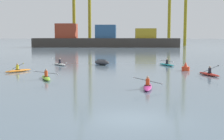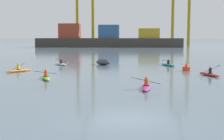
# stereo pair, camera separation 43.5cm
# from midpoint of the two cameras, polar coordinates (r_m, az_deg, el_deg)

# --- Properties ---
(ground_plane) EXTENTS (800.00, 800.00, 0.00)m
(ground_plane) POSITION_cam_midpoint_polar(r_m,az_deg,el_deg) (15.04, 3.58, -8.93)
(ground_plane) COLOR slate
(container_barge) EXTENTS (50.60, 8.56, 8.17)m
(container_barge) POSITION_cam_midpoint_polar(r_m,az_deg,el_deg) (110.72, -0.71, 5.59)
(container_barge) COLOR #38332D
(container_barge) RESTS_ON ground
(capsized_dinghy) EXTENTS (2.68, 2.55, 0.76)m
(capsized_dinghy) POSITION_cam_midpoint_polar(r_m,az_deg,el_deg) (42.38, -1.32, 1.40)
(capsized_dinghy) COLOR #38383D
(capsized_dinghy) RESTS_ON ground
(channel_buoy) EXTENTS (0.90, 0.90, 1.00)m
(channel_buoy) POSITION_cam_midpoint_polar(r_m,az_deg,el_deg) (36.28, 13.74, 0.42)
(channel_buoy) COLOR red
(channel_buoy) RESTS_ON ground
(kayak_red) EXTENTS (2.08, 3.41, 1.04)m
(kayak_red) POSITION_cam_midpoint_polar(r_m,az_deg,el_deg) (32.51, 17.71, -0.69)
(kayak_red) COLOR red
(kayak_red) RESTS_ON ground
(kayak_orange) EXTENTS (2.38, 3.17, 1.08)m
(kayak_orange) POSITION_cam_midpoint_polar(r_m,az_deg,el_deg) (35.82, -16.23, -0.02)
(kayak_orange) COLOR orange
(kayak_orange) RESTS_ON ground
(kayak_white) EXTENTS (2.58, 3.04, 1.05)m
(kayak_white) POSITION_cam_midpoint_polar(r_m,az_deg,el_deg) (42.67, -8.99, 1.12)
(kayak_white) COLOR silver
(kayak_white) RESTS_ON ground
(kayak_magenta) EXTENTS (2.25, 3.44, 0.95)m
(kayak_magenta) POSITION_cam_midpoint_polar(r_m,az_deg,el_deg) (23.53, 6.79, -2.99)
(kayak_magenta) COLOR #C13384
(kayak_magenta) RESTS_ON ground
(kayak_lime) EXTENTS (2.13, 3.39, 0.95)m
(kayak_lime) POSITION_cam_midpoint_polar(r_m,az_deg,el_deg) (29.09, -11.52, -1.30)
(kayak_lime) COLOR #7ABC2D
(kayak_lime) RESTS_ON ground
(kayak_teal) EXTENTS (2.06, 3.32, 0.95)m
(kayak_teal) POSITION_cam_midpoint_polar(r_m,az_deg,el_deg) (41.92, 10.43, 1.00)
(kayak_teal) COLOR teal
(kayak_teal) RESTS_ON ground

